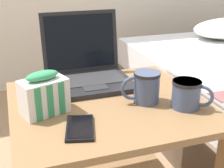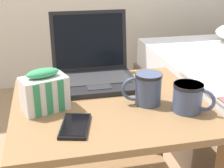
# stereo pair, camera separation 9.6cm
# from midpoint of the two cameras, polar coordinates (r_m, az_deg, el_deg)

# --- Properties ---
(bedside_table) EXTENTS (0.63, 0.58, 0.56)m
(bedside_table) POSITION_cam_midpoint_polar(r_m,az_deg,el_deg) (1.13, -3.22, -12.38)
(bedside_table) COLOR olive
(bedside_table) RESTS_ON ground_plane
(laptop) EXTENTS (0.31, 0.29, 0.25)m
(laptop) POSITION_cam_midpoint_polar(r_m,az_deg,el_deg) (1.20, -6.93, 2.72)
(laptop) COLOR black
(laptop) RESTS_ON bedside_table
(mug_front_left) EXTENTS (0.13, 0.09, 0.10)m
(mug_front_left) POSITION_cam_midpoint_polar(r_m,az_deg,el_deg) (1.01, 3.46, -0.41)
(mug_front_left) COLOR #3F4C6B
(mug_front_left) RESTS_ON bedside_table
(mug_front_right) EXTENTS (0.11, 0.11, 0.09)m
(mug_front_right) POSITION_cam_midpoint_polar(r_m,az_deg,el_deg) (0.99, 10.91, -1.66)
(mug_front_right) COLOR #3F4C6B
(mug_front_right) RESTS_ON bedside_table
(snack_bag) EXTENTS (0.16, 0.12, 0.14)m
(snack_bag) POSITION_cam_midpoint_polar(r_m,az_deg,el_deg) (0.97, -15.17, -1.93)
(snack_bag) COLOR silver
(snack_bag) RESTS_ON bedside_table
(cell_phone) EXTENTS (0.11, 0.15, 0.01)m
(cell_phone) POSITION_cam_midpoint_polar(r_m,az_deg,el_deg) (0.88, -9.04, -7.97)
(cell_phone) COLOR black
(cell_phone) RESTS_ON bedside_table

